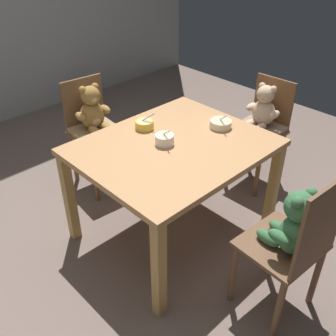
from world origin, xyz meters
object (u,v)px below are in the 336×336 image
at_px(teddy_chair_near_front, 294,233).
at_px(teddy_chair_far_center, 94,122).
at_px(dining_table, 173,156).
at_px(teddy_chair_near_right, 261,120).
at_px(porridge_bowl_yellow_far_center, 144,124).
at_px(metal_pail, 90,98).
at_px(porridge_bowl_cream_near_right, 221,124).
at_px(porridge_bowl_white_center, 165,139).

xyz_separation_m(teddy_chair_near_front, teddy_chair_far_center, (0.01, 1.75, -0.01)).
distance_m(dining_table, teddy_chair_near_right, 0.97).
relative_size(dining_table, porridge_bowl_yellow_far_center, 9.29).
bearing_deg(teddy_chair_near_right, dining_table, -2.12).
bearing_deg(porridge_bowl_yellow_far_center, metal_pail, 67.51).
relative_size(porridge_bowl_cream_near_right, porridge_bowl_white_center, 1.18).
relative_size(teddy_chair_far_center, porridge_bowl_white_center, 6.87).
bearing_deg(porridge_bowl_white_center, teddy_chair_near_right, -2.74).
relative_size(porridge_bowl_yellow_far_center, porridge_bowl_cream_near_right, 0.84).
bearing_deg(dining_table, porridge_bowl_yellow_far_center, 87.45).
xyz_separation_m(teddy_chair_far_center, metal_pail, (0.79, 1.28, -0.43)).
bearing_deg(dining_table, metal_pail, 69.97).
bearing_deg(porridge_bowl_yellow_far_center, teddy_chair_near_right, -16.97).
height_order(porridge_bowl_white_center, metal_pail, porridge_bowl_white_center).
bearing_deg(teddy_chair_near_front, metal_pail, -10.87).
xyz_separation_m(teddy_chair_near_front, porridge_bowl_cream_near_right, (0.40, 0.82, 0.17)).
relative_size(porridge_bowl_white_center, metal_pail, 0.51).
relative_size(dining_table, metal_pail, 4.71).
relative_size(teddy_chair_near_front, teddy_chair_far_center, 1.09).
bearing_deg(dining_table, porridge_bowl_white_center, 129.11).
distance_m(porridge_bowl_white_center, metal_pail, 2.34).
relative_size(teddy_chair_far_center, porridge_bowl_cream_near_right, 5.80).
relative_size(teddy_chair_far_center, porridge_bowl_yellow_far_center, 6.94).
height_order(dining_table, porridge_bowl_white_center, porridge_bowl_white_center).
distance_m(teddy_chair_far_center, porridge_bowl_cream_near_right, 1.02).
xyz_separation_m(porridge_bowl_white_center, metal_pail, (0.82, 2.11, -0.62)).
bearing_deg(metal_pail, dining_table, -110.03).
relative_size(dining_table, porridge_bowl_cream_near_right, 7.76).
xyz_separation_m(dining_table, porridge_bowl_cream_near_right, (0.39, -0.05, 0.11)).
distance_m(teddy_chair_near_front, teddy_chair_near_right, 1.32).
relative_size(teddy_chair_near_right, metal_pail, 3.47).
bearing_deg(porridge_bowl_white_center, teddy_chair_near_front, -88.81).
xyz_separation_m(dining_table, teddy_chair_far_center, (-0.00, 0.87, -0.07)).
distance_m(teddy_chair_near_front, porridge_bowl_cream_near_right, 0.93).
height_order(dining_table, teddy_chair_far_center, teddy_chair_far_center).
xyz_separation_m(teddy_chair_far_center, porridge_bowl_white_center, (-0.03, -0.83, 0.19)).
bearing_deg(teddy_chair_far_center, dining_table, 5.92).
bearing_deg(teddy_chair_far_center, teddy_chair_near_front, 5.25).
xyz_separation_m(teddy_chair_near_right, porridge_bowl_yellow_far_center, (-0.95, 0.29, 0.20)).
bearing_deg(porridge_bowl_white_center, porridge_bowl_yellow_far_center, 78.72).
distance_m(dining_table, teddy_chair_near_front, 0.88).
bearing_deg(porridge_bowl_cream_near_right, dining_table, 172.14).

